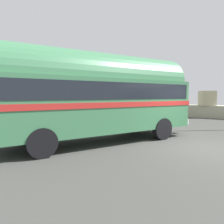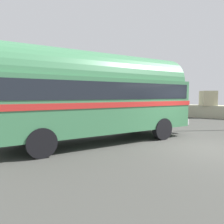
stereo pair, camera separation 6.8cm
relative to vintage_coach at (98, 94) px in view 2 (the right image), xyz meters
name	(u,v)px [view 2 (the right image)]	position (x,y,z in m)	size (l,w,h in m)	color
ground	(206,148)	(3.91, 1.58, -2.04)	(32.00, 26.00, 0.02)	#3F403B
vintage_coach	(98,94)	(0.00, 0.00, 0.00)	(5.47, 8.85, 3.70)	black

